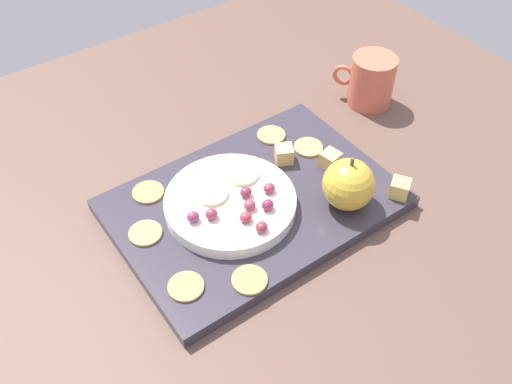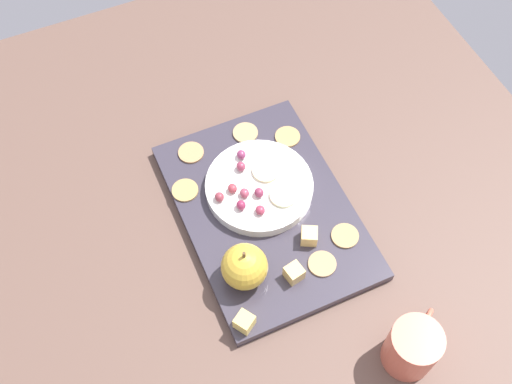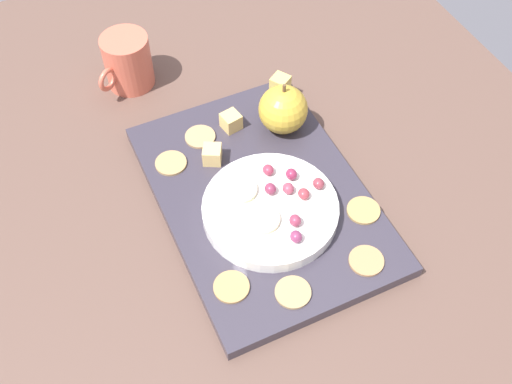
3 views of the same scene
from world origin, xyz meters
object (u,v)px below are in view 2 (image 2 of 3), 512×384
Objects in this scene: serving_dish at (259,187)px; cracker_0 at (322,264)px; grape_0 at (232,188)px; grape_5 at (259,193)px; grape_6 at (241,166)px; cracker_2 at (191,153)px; cracker_3 at (185,190)px; grape_1 at (259,208)px; cheese_cube_1 at (244,322)px; apple_slice_0 at (283,195)px; apple_whole at (244,267)px; cracker_5 at (345,236)px; platter at (265,210)px; apple_slice_1 at (268,170)px; grape_4 at (219,197)px; cracker_4 at (245,133)px; grape_7 at (245,193)px; cheese_cube_0 at (294,273)px; grape_2 at (241,155)px; grape_3 at (241,205)px; cracker_1 at (288,137)px; cup at (412,347)px; cheese_cube_2 at (309,236)px.

cracker_0 is (-17.25, -3.54, -0.79)cm from serving_dish.
serving_dish is at bearing -97.13° from grape_0.
grape_5 and grape_6 have the same top height.
cracker_2 is 1.00× the size of cracker_3.
grape_5 is at bearing -23.78° from grape_1.
cheese_cube_1 is 22.96cm from apple_slice_0.
apple_whole is 19.54cm from grape_6.
cracker_5 is 15.13cm from grape_1.
apple_slice_1 is at bearing -28.42° from platter.
apple_slice_1 reaches higher than serving_dish.
grape_0 is 1.00× the size of grape_4.
cracker_0 and cracker_4 have the same top height.
grape_1 is 8.07cm from apple_slice_1.
grape_7 is at bearing -23.53° from cheese_cube_1.
cracker_3 is 1.00× the size of cracker_4.
cheese_cube_1 reaches higher than cracker_4.
cheese_cube_0 is 1.51× the size of grape_1.
serving_dish is 10.75× the size of grape_1.
grape_2 is 1.00× the size of grape_3.
grape_5 is at bearing 16.53° from cracker_0.
cracker_1 and cracker_4 have the same top height.
cup is at bearing -160.41° from cracker_2.
grape_2 reaches higher than apple_slice_1.
grape_4 is (3.66, 6.93, 3.73)cm from platter.
cracker_2 is 0.98× the size of apple_slice_1.
grape_4 reaches higher than cracker_1.
grape_4 is (-0.10, 7.42, 1.74)cm from serving_dish.
grape_2 is (10.12, 0.14, 3.75)cm from platter.
cheese_cube_2 is 17.26cm from grape_6.
grape_4 is at bearing 18.66° from cheese_cube_0.
serving_dish is 17.63cm from cracker_0.
grape_3 reaches higher than grape_7.
grape_5 reaches higher than cheese_cube_2.
grape_4 is at bearing 62.19° from platter.
grape_3 is at bearing 81.16° from platter.
cracker_2 is 9.83cm from grape_2.
cracker_4 is (33.71, -14.78, -1.12)cm from cheese_cube_1.
serving_dish is 4.04× the size of cracker_4.
grape_2 is at bearing -24.45° from grape_6.
apple_whole reaches higher than grape_5.
cracker_5 is (-22.48, 0.06, 0.00)cm from cracker_1.
cracker_1 is 2.66× the size of grape_1.
grape_7 is (1.98, -1.50, -0.08)cm from grape_3.
grape_6 is at bearing 14.85° from cup.
cracker_0 is 0.98× the size of apple_slice_1.
grape_3 reaches higher than cracker_4.
cracker_2 is (15.92, 7.65, 1.20)cm from platter.
grape_0 is at bearing 118.37° from cracker_1.
cheese_cube_1 is 18.13cm from cheese_cube_2.
cracker_4 is at bearing 2.01° from cheese_cube_2.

